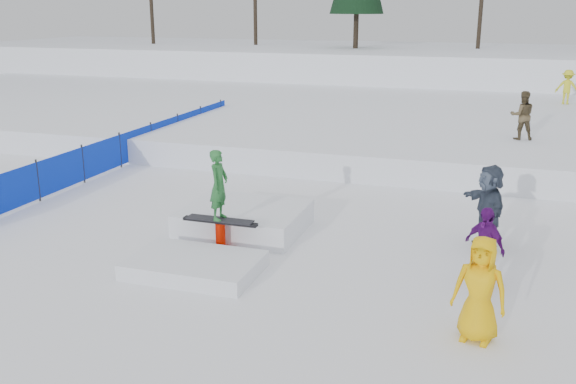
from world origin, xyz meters
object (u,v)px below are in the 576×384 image
(walker_ygreen, at_px, (567,87))
(safety_fence, at_px, (120,150))
(spectator_yellow, at_px, (480,289))
(jib_rail_feature, at_px, (232,228))
(spectator_dark, at_px, (488,207))
(walker_olive, at_px, (522,115))
(spectator_purple, at_px, (484,247))

(walker_ygreen, bearing_deg, safety_fence, 52.62)
(spectator_yellow, bearing_deg, jib_rail_feature, 163.60)
(walker_ygreen, height_order, spectator_dark, walker_ygreen)
(walker_olive, bearing_deg, spectator_purple, 73.84)
(spectator_yellow, distance_m, jib_rail_feature, 5.84)
(spectator_yellow, bearing_deg, safety_fence, 156.52)
(safety_fence, distance_m, spectator_dark, 11.60)
(jib_rail_feature, bearing_deg, walker_ygreen, 66.36)
(walker_olive, relative_size, spectator_purple, 1.04)
(walker_olive, xyz_separation_m, spectator_dark, (-0.74, -8.01, -0.67))
(spectator_purple, xyz_separation_m, jib_rail_feature, (-5.14, 0.63, -0.43))
(walker_olive, xyz_separation_m, walker_ygreen, (1.96, 8.61, -0.03))
(safety_fence, height_order, spectator_purple, spectator_purple)
(walker_ygreen, bearing_deg, jib_rail_feature, 75.58)
(spectator_purple, bearing_deg, walker_olive, 125.56)
(walker_olive, distance_m, spectator_purple, 10.00)
(walker_olive, relative_size, spectator_dark, 0.85)
(safety_fence, relative_size, jib_rail_feature, 3.64)
(walker_ygreen, distance_m, jib_rail_feature, 19.60)
(walker_olive, distance_m, jib_rail_feature, 11.08)
(safety_fence, relative_size, spectator_dark, 9.00)
(spectator_yellow, xyz_separation_m, spectator_dark, (0.00, 4.01, 0.07))
(walker_ygreen, relative_size, spectator_purple, 0.99)
(safety_fence, xyz_separation_m, jib_rail_feature, (5.86, -4.96, -0.25))
(walker_olive, xyz_separation_m, spectator_purple, (-0.74, -9.94, -0.83))
(safety_fence, relative_size, spectator_yellow, 9.76)
(spectator_purple, height_order, spectator_dark, spectator_dark)
(walker_olive, relative_size, jib_rail_feature, 0.34)
(safety_fence, height_order, jib_rail_feature, jib_rail_feature)
(walker_olive, bearing_deg, safety_fence, 8.39)
(spectator_yellow, height_order, jib_rail_feature, jib_rail_feature)
(spectator_purple, bearing_deg, spectator_dark, 129.80)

